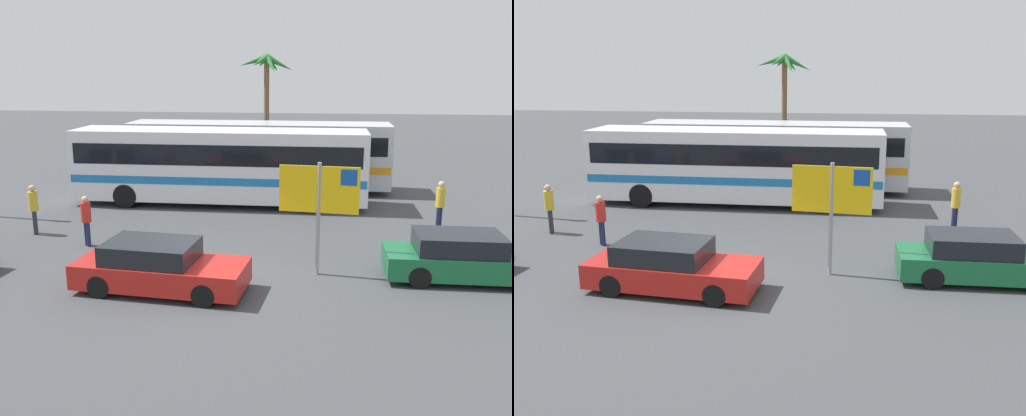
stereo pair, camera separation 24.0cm
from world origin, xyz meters
The scene contains 10 objects.
ground centered at (0.00, 0.00, 0.00)m, with size 120.00×120.00×0.00m, color #424447.
bus_front_coach centered at (-1.37, 9.49, 1.78)m, with size 12.27×2.58×3.17m.
bus_rear_coach centered at (-0.10, 12.73, 1.78)m, with size 12.27×2.58×3.17m.
ferry_sign centered at (2.92, 1.44, 2.33)m, with size 2.19×0.28×3.20m.
car_green centered at (6.88, 1.49, 0.64)m, with size 4.45×1.70×1.32m.
car_red centered at (-1.20, -0.24, 0.64)m, with size 4.58×2.16×1.32m.
pedestrian_crossing_lot centered at (7.14, 6.39, 1.07)m, with size 0.32×0.32×1.81m.
pedestrian_near_sign centered at (-4.62, 3.16, 0.99)m, with size 0.32×0.32×1.68m.
pedestrian_by_bus centered at (-7.00, 4.25, 1.04)m, with size 0.32×0.32×1.75m.
palm_tree_seaside centered at (-0.52, 20.30, 5.27)m, with size 3.34×3.30×6.50m.
Camera 2 is at (3.21, -13.59, 5.67)m, focal length 39.38 mm.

